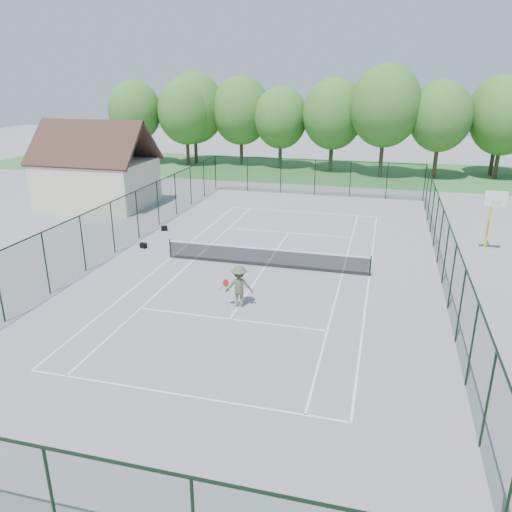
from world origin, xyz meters
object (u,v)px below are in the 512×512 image
object	(u,v)px
tennis_player	(239,286)
basketball_goal	(493,208)
tennis_net	(265,257)
sports_bag_a	(143,246)

from	to	relation	value
tennis_player	basketball_goal	bearing A→B (deg)	42.36
tennis_net	basketball_goal	size ratio (longest dim) A/B	3.04
tennis_net	tennis_player	size ratio (longest dim) A/B	5.03
tennis_net	basketball_goal	bearing A→B (deg)	25.92
basketball_goal	tennis_player	world-z (taller)	basketball_goal
tennis_player	tennis_net	bearing A→B (deg)	90.32
sports_bag_a	tennis_player	world-z (taller)	tennis_player
tennis_net	tennis_player	distance (m)	5.07
basketball_goal	tennis_player	distance (m)	16.21
sports_bag_a	tennis_player	xyz separation A→B (m)	(7.80, -6.22, 0.79)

